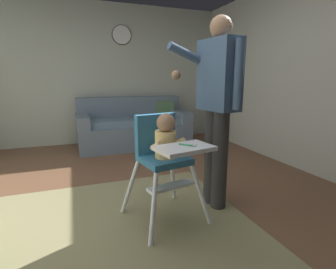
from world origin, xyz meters
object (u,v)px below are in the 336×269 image
(adult_standing, at_px, (217,104))
(wall_clock, at_px, (122,35))
(high_chair, at_px, (164,148))
(couch, at_px, (134,127))

(adult_standing, relative_size, wall_clock, 4.79)
(high_chair, height_order, adult_standing, adult_standing)
(couch, height_order, adult_standing, adult_standing)
(couch, relative_size, wall_clock, 5.42)
(couch, relative_size, adult_standing, 1.13)
(high_chair, bearing_deg, adult_standing, 86.96)
(high_chair, bearing_deg, couch, 162.24)
(high_chair, height_order, wall_clock, wall_clock)
(couch, bearing_deg, wall_clock, -171.45)
(couch, xyz_separation_m, wall_clock, (-0.07, 0.48, 1.63))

